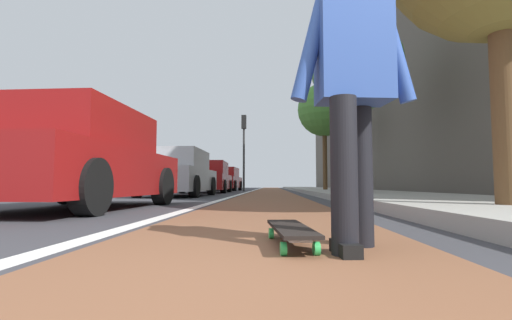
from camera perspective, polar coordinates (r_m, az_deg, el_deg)
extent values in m
plane|color=#38383D|center=(10.91, 2.07, -5.80)|extent=(80.00, 80.00, 0.00)
cube|color=brown|center=(24.91, 2.28, -4.74)|extent=(56.00, 2.00, 0.00)
cube|color=silver|center=(20.95, -0.91, -4.90)|extent=(52.00, 0.16, 0.01)
cube|color=#9E9B93|center=(19.14, 11.38, -4.70)|extent=(52.00, 3.20, 0.15)
cube|color=#5C554B|center=(24.11, 16.42, 7.70)|extent=(40.00, 1.20, 10.30)
cylinder|color=green|center=(2.50, 2.39, -11.34)|extent=(0.07, 0.04, 0.07)
cylinder|color=green|center=(2.53, 6.30, -11.25)|extent=(0.07, 0.04, 0.07)
cylinder|color=green|center=(1.91, 4.29, -13.64)|extent=(0.07, 0.04, 0.07)
cylinder|color=green|center=(1.94, 9.40, -13.45)|extent=(0.07, 0.04, 0.07)
cube|color=silver|center=(2.51, 4.35, -10.23)|extent=(0.07, 0.13, 0.02)
cube|color=silver|center=(1.92, 6.86, -12.16)|extent=(0.07, 0.13, 0.02)
cube|color=black|center=(2.21, 5.43, -10.49)|extent=(0.86, 0.29, 0.02)
cylinder|color=black|center=(1.95, 13.55, -2.30)|extent=(0.14, 0.14, 0.82)
cylinder|color=black|center=(2.25, 15.98, -2.46)|extent=(0.14, 0.14, 0.82)
cube|color=black|center=(1.98, 13.72, -13.23)|extent=(0.27, 0.13, 0.07)
cube|color=#2D4C99|center=(2.23, 14.86, 16.19)|extent=(0.28, 0.42, 0.60)
cylinder|color=#2D4C99|center=(2.17, 8.56, 16.68)|extent=(0.11, 0.24, 0.60)
cylinder|color=#2D4C99|center=(2.31, 20.72, 15.56)|extent=(0.11, 0.24, 0.60)
cube|color=maroon|center=(6.16, -25.99, -1.77)|extent=(4.08, 2.03, 0.70)
cube|color=maroon|center=(6.09, -26.52, 4.42)|extent=(2.27, 1.82, 0.60)
cube|color=#4C606B|center=(7.05, -21.89, 3.20)|extent=(0.10, 1.66, 0.51)
cylinder|color=black|center=(7.69, -27.11, -3.65)|extent=(0.68, 0.24, 0.68)
cylinder|color=black|center=(6.92, -14.31, -3.97)|extent=(0.68, 0.24, 0.68)
cylinder|color=black|center=(4.63, -24.29, -3.83)|extent=(0.68, 0.24, 0.68)
cube|color=#B7B7BC|center=(12.09, -12.01, -3.02)|extent=(4.37, 1.83, 0.70)
cube|color=#B7B7BC|center=(11.98, -12.15, 0.11)|extent=(2.41, 1.66, 0.60)
cube|color=#4C606B|center=(13.13, -10.76, -0.26)|extent=(0.06, 1.55, 0.51)
cylinder|color=black|center=(13.62, -13.93, -3.96)|extent=(0.65, 0.23, 0.64)
cylinder|color=black|center=(13.22, -6.95, -4.05)|extent=(0.65, 0.23, 0.64)
cylinder|color=black|center=(11.08, -18.07, -3.92)|extent=(0.65, 0.23, 0.64)
cylinder|color=black|center=(10.58, -9.56, -4.07)|extent=(0.65, 0.23, 0.64)
cube|color=maroon|center=(17.53, -7.52, -3.39)|extent=(4.48, 1.99, 0.70)
cube|color=maroon|center=(17.40, -7.57, -1.25)|extent=(2.48, 1.79, 0.60)
cube|color=#4C606B|center=(18.60, -7.00, -1.42)|extent=(0.07, 1.67, 0.51)
cylinder|color=black|center=(19.04, -9.58, -4.04)|extent=(0.60, 0.23, 0.60)
cylinder|color=black|center=(18.78, -4.16, -4.09)|extent=(0.60, 0.23, 0.60)
cylinder|color=black|center=(16.34, -11.39, -4.05)|extent=(0.60, 0.23, 0.60)
cylinder|color=black|center=(16.04, -5.08, -4.12)|extent=(0.60, 0.23, 0.60)
cube|color=maroon|center=(23.87, -4.88, -3.49)|extent=(4.44, 1.93, 0.70)
cube|color=maroon|center=(23.73, -4.93, -1.92)|extent=(2.47, 1.70, 0.60)
cube|color=#4C606B|center=(24.92, -4.46, -2.01)|extent=(0.11, 1.53, 0.51)
cylinder|color=black|center=(25.35, -6.20, -3.98)|extent=(0.66, 0.25, 0.65)
cylinder|color=black|center=(25.08, -2.49, -4.00)|extent=(0.66, 0.25, 0.65)
cylinder|color=black|center=(22.70, -7.52, -3.98)|extent=(0.66, 0.25, 0.65)
cylinder|color=black|center=(22.40, -3.39, -4.00)|extent=(0.66, 0.25, 0.65)
cylinder|color=#2D2D2D|center=(21.41, -1.91, 0.03)|extent=(0.12, 0.12, 3.67)
cube|color=black|center=(21.68, -1.90, 5.94)|extent=(0.24, 0.28, 0.80)
sphere|color=#360606|center=(21.86, -1.87, 6.55)|extent=(0.16, 0.16, 0.16)
sphere|color=#392907|center=(21.81, -1.87, 5.88)|extent=(0.16, 0.16, 0.16)
sphere|color=green|center=(21.77, -1.87, 5.21)|extent=(0.16, 0.16, 0.16)
cylinder|color=brown|center=(4.88, 34.35, 6.69)|extent=(0.28, 0.28, 2.40)
cylinder|color=brown|center=(11.24, 15.62, 1.96)|extent=(0.27, 0.27, 2.96)
sphere|color=#4C8C38|center=(11.74, 15.40, 13.92)|extent=(2.76, 2.76, 2.76)
cylinder|color=brown|center=(17.86, 10.68, -0.03)|extent=(0.22, 0.22, 3.10)
sphere|color=#4C8C38|center=(18.19, 10.58, 7.70)|extent=(2.57, 2.57, 2.57)
cylinder|color=brown|center=(11.43, 14.87, -3.72)|extent=(0.13, 0.13, 0.75)
cylinder|color=brown|center=(11.17, 14.31, -3.73)|extent=(0.13, 0.13, 0.75)
cube|color=black|center=(11.44, 14.90, -5.43)|extent=(0.24, 0.09, 0.06)
cube|color=#B22D2D|center=(11.33, 14.48, -0.46)|extent=(0.22, 0.36, 0.55)
cylinder|color=#B22D2D|center=(11.38, 15.55, -0.45)|extent=(0.08, 0.21, 0.55)
cylinder|color=#B22D2D|center=(11.28, 13.39, -0.46)|extent=(0.08, 0.21, 0.55)
sphere|color=brown|center=(11.36, 14.45, 1.42)|extent=(0.20, 0.20, 0.20)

